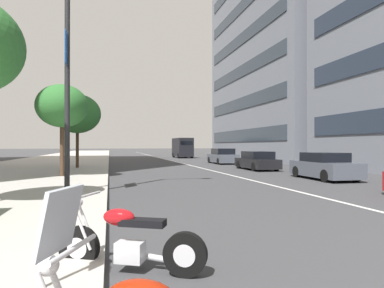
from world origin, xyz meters
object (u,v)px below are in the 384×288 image
Objects in this scene: car_far_down_avenue at (324,167)px; street_tree_mid_sidewalk at (62,106)px; car_lead_in_lane at (257,161)px; street_lamp_with_banners at (79,41)px; delivery_van_ahead at (182,147)px; motorcycle_second_in_row at (129,243)px; car_mid_block_traffic at (222,157)px; street_tree_by_lamp_post at (77,114)px.

street_tree_mid_sidewalk is (3.54, 13.38, 3.19)m from car_far_down_avenue.
car_lead_in_lane is 0.49× the size of street_lamp_with_banners.
street_tree_mid_sidewalk is (6.44, 1.39, -1.61)m from street_lamp_with_banners.
motorcycle_second_in_row is at bearing 165.40° from delivery_van_ahead.
car_mid_block_traffic is at bearing -179.57° from delivery_van_ahead.
street_lamp_with_banners is 1.83× the size of street_tree_mid_sidewalk.
street_tree_by_lamp_post reaches higher than car_far_down_avenue.
car_far_down_avenue is at bearing -175.27° from car_lead_in_lane.
car_lead_in_lane is 24.48m from delivery_van_ahead.
car_lead_in_lane is 0.82× the size of street_tree_by_lamp_post.
delivery_van_ahead is 1.04× the size of street_tree_mid_sidewalk.
street_tree_mid_sidewalk reaches higher than car_far_down_avenue.
motorcycle_second_in_row is 20.36m from car_lead_in_lane.
delivery_van_ahead is 0.57× the size of street_lamp_with_banners.
delivery_van_ahead is 36.57m from street_lamp_with_banners.
street_lamp_with_banners is (-34.55, 11.31, 3.95)m from delivery_van_ahead.
car_far_down_avenue is (10.44, -10.68, 0.25)m from motorcycle_second_in_row.
car_lead_in_lane is (7.18, 0.47, -0.03)m from car_far_down_avenue.
car_far_down_avenue is 7.19m from car_lead_in_lane.
motorcycle_second_in_row is 14.65m from street_tree_mid_sidewalk.
car_far_down_avenue is 0.78× the size of street_tree_by_lamp_post.
street_tree_by_lamp_post is at bearing 112.13° from car_mid_block_traffic.
street_lamp_with_banners is at bearing 132.16° from car_lead_in_lane.
street_tree_by_lamp_post is at bearing 76.70° from car_lead_in_lane.
motorcycle_second_in_row is 0.46× the size of car_lead_in_lane.
street_lamp_with_banners reaches higher than car_mid_block_traffic.
street_lamp_with_banners is at bearing -174.69° from street_tree_by_lamp_post.
delivery_van_ahead is 30.93m from street_tree_mid_sidewalk.
car_lead_in_lane is 16.05m from street_lamp_with_banners.
car_mid_block_traffic is (15.51, 0.21, 0.03)m from car_far_down_avenue.
motorcycle_second_in_row is at bearing 150.87° from car_lead_in_lane.
street_tree_by_lamp_post is (-5.09, 13.02, 3.40)m from car_mid_block_traffic.
car_far_down_avenue is 15.51m from car_mid_block_traffic.
car_mid_block_traffic reaches higher than car_far_down_avenue.
street_tree_mid_sidewalk reaches higher than car_mid_block_traffic.
car_mid_block_traffic is 22.37m from street_lamp_with_banners.
car_far_down_avenue is 0.47× the size of street_lamp_with_banners.
street_tree_mid_sidewalk is at bearing 12.19° from street_lamp_with_banners.
car_mid_block_traffic is (25.95, -10.47, 0.28)m from motorcycle_second_in_row.
motorcycle_second_in_row is at bearing 136.88° from car_far_down_avenue.
car_lead_in_lane is (17.62, -10.21, 0.23)m from motorcycle_second_in_row.
car_mid_block_traffic is at bearing -0.79° from car_lead_in_lane.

